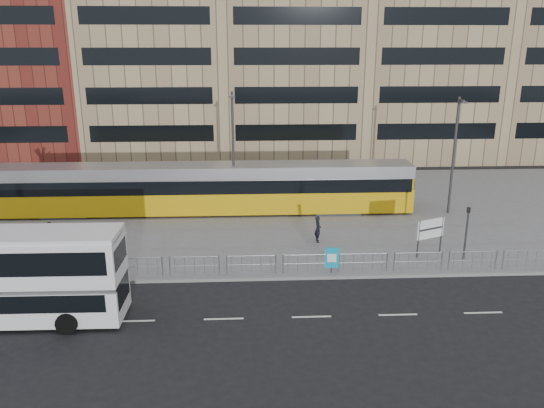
{
  "coord_description": "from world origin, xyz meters",
  "views": [
    {
      "loc": [
        -0.84,
        -25.53,
        11.96
      ],
      "look_at": [
        0.67,
        6.0,
        2.38
      ],
      "focal_mm": 35.0,
      "sensor_mm": 36.0,
      "label": 1
    }
  ],
  "objects_px": {
    "pedestrian": "(318,229)",
    "lamp_post_west": "(233,149)",
    "station_sign": "(431,230)",
    "lamp_post_east": "(454,152)",
    "ad_panel": "(332,258)",
    "tram": "(203,189)",
    "traffic_light_west": "(52,243)",
    "traffic_light_east": "(467,226)",
    "double_decker_bus": "(1,274)"
  },
  "relations": [
    {
      "from": "double_decker_bus",
      "to": "ad_panel",
      "type": "bearing_deg",
      "value": 15.8
    },
    {
      "from": "traffic_light_east",
      "to": "pedestrian",
      "type": "bearing_deg",
      "value": 142.93
    },
    {
      "from": "station_sign",
      "to": "lamp_post_west",
      "type": "distance_m",
      "value": 14.6
    },
    {
      "from": "pedestrian",
      "to": "traffic_light_west",
      "type": "bearing_deg",
      "value": 104.62
    },
    {
      "from": "tram",
      "to": "traffic_light_east",
      "type": "bearing_deg",
      "value": -31.52
    },
    {
      "from": "lamp_post_east",
      "to": "ad_panel",
      "type": "bearing_deg",
      "value": -135.41
    },
    {
      "from": "tram",
      "to": "ad_panel",
      "type": "relative_size",
      "value": 21.01
    },
    {
      "from": "ad_panel",
      "to": "traffic_light_west",
      "type": "relative_size",
      "value": 0.46
    },
    {
      "from": "lamp_post_west",
      "to": "tram",
      "type": "bearing_deg",
      "value": 170.16
    },
    {
      "from": "station_sign",
      "to": "lamp_post_west",
      "type": "height_order",
      "value": "lamp_post_west"
    },
    {
      "from": "tram",
      "to": "lamp_post_east",
      "type": "xyz_separation_m",
      "value": [
        17.74,
        -1.1,
        2.76
      ]
    },
    {
      "from": "ad_panel",
      "to": "traffic_light_west",
      "type": "xyz_separation_m",
      "value": [
        -14.57,
        0.03,
        1.14
      ]
    },
    {
      "from": "lamp_post_west",
      "to": "lamp_post_east",
      "type": "relative_size",
      "value": 1.04
    },
    {
      "from": "ad_panel",
      "to": "lamp_post_east",
      "type": "bearing_deg",
      "value": 50.56
    },
    {
      "from": "traffic_light_west",
      "to": "lamp_post_west",
      "type": "relative_size",
      "value": 0.36
    },
    {
      "from": "double_decker_bus",
      "to": "pedestrian",
      "type": "bearing_deg",
      "value": 30.78
    },
    {
      "from": "traffic_light_east",
      "to": "lamp_post_west",
      "type": "xyz_separation_m",
      "value": [
        -13.26,
        9.16,
        2.74
      ]
    },
    {
      "from": "ad_panel",
      "to": "lamp_post_east",
      "type": "distance_m",
      "value": 14.68
    },
    {
      "from": "ad_panel",
      "to": "traffic_light_east",
      "type": "height_order",
      "value": "traffic_light_east"
    },
    {
      "from": "ad_panel",
      "to": "traffic_light_east",
      "type": "relative_size",
      "value": 0.46
    },
    {
      "from": "double_decker_bus",
      "to": "tram",
      "type": "distance_m",
      "value": 17.04
    },
    {
      "from": "station_sign",
      "to": "tram",
      "type": "bearing_deg",
      "value": 123.65
    },
    {
      "from": "double_decker_bus",
      "to": "lamp_post_east",
      "type": "height_order",
      "value": "lamp_post_east"
    },
    {
      "from": "station_sign",
      "to": "lamp_post_west",
      "type": "relative_size",
      "value": 0.25
    },
    {
      "from": "lamp_post_east",
      "to": "tram",
      "type": "bearing_deg",
      "value": 176.46
    },
    {
      "from": "double_decker_bus",
      "to": "pedestrian",
      "type": "xyz_separation_m",
      "value": [
        15.17,
        8.81,
        -1.29
      ]
    },
    {
      "from": "station_sign",
      "to": "traffic_light_west",
      "type": "distance_m",
      "value": 20.74
    },
    {
      "from": "tram",
      "to": "ad_panel",
      "type": "xyz_separation_m",
      "value": [
        7.63,
        -11.07,
        -0.94
      ]
    },
    {
      "from": "station_sign",
      "to": "ad_panel",
      "type": "distance_m",
      "value": 6.48
    },
    {
      "from": "traffic_light_west",
      "to": "lamp_post_east",
      "type": "bearing_deg",
      "value": 5.55
    },
    {
      "from": "traffic_light_east",
      "to": "lamp_post_west",
      "type": "distance_m",
      "value": 16.35
    },
    {
      "from": "tram",
      "to": "traffic_light_west",
      "type": "distance_m",
      "value": 13.04
    },
    {
      "from": "pedestrian",
      "to": "traffic_light_west",
      "type": "relative_size",
      "value": 0.54
    },
    {
      "from": "double_decker_bus",
      "to": "station_sign",
      "type": "bearing_deg",
      "value": 17.22
    },
    {
      "from": "pedestrian",
      "to": "lamp_post_west",
      "type": "bearing_deg",
      "value": 38.08
    },
    {
      "from": "ad_panel",
      "to": "lamp_post_west",
      "type": "relative_size",
      "value": 0.16
    },
    {
      "from": "pedestrian",
      "to": "ad_panel",
      "type": "bearing_deg",
      "value": 178.38
    },
    {
      "from": "station_sign",
      "to": "lamp_post_east",
      "type": "xyz_separation_m",
      "value": [
        4.06,
        7.76,
        3.02
      ]
    },
    {
      "from": "double_decker_bus",
      "to": "traffic_light_east",
      "type": "bearing_deg",
      "value": 14.39
    },
    {
      "from": "station_sign",
      "to": "lamp_post_east",
      "type": "relative_size",
      "value": 0.26
    },
    {
      "from": "double_decker_bus",
      "to": "lamp_post_west",
      "type": "bearing_deg",
      "value": 56.91
    },
    {
      "from": "pedestrian",
      "to": "lamp_post_west",
      "type": "relative_size",
      "value": 0.19
    },
    {
      "from": "tram",
      "to": "lamp_post_west",
      "type": "xyz_separation_m",
      "value": [
        2.23,
        -0.39,
        2.94
      ]
    },
    {
      "from": "ad_panel",
      "to": "lamp_post_west",
      "type": "bearing_deg",
      "value": 122.81
    },
    {
      "from": "tram",
      "to": "lamp_post_west",
      "type": "distance_m",
      "value": 3.71
    },
    {
      "from": "double_decker_bus",
      "to": "traffic_light_east",
      "type": "distance_m",
      "value": 23.84
    },
    {
      "from": "lamp_post_west",
      "to": "traffic_light_east",
      "type": "bearing_deg",
      "value": -34.63
    },
    {
      "from": "tram",
      "to": "traffic_light_east",
      "type": "relative_size",
      "value": 9.7
    },
    {
      "from": "double_decker_bus",
      "to": "lamp_post_east",
      "type": "distance_m",
      "value": 29.17
    },
    {
      "from": "double_decker_bus",
      "to": "tram",
      "type": "height_order",
      "value": "double_decker_bus"
    }
  ]
}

